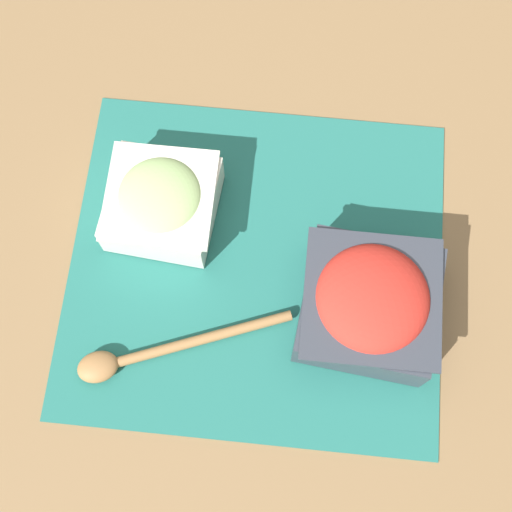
{
  "coord_description": "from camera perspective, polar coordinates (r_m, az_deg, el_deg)",
  "views": [
    {
      "loc": [
        0.03,
        -0.27,
        0.82
      ],
      "look_at": [
        0.0,
        0.0,
        0.03
      ],
      "focal_mm": 50.0,
      "sensor_mm": 36.0,
      "label": 1
    }
  ],
  "objects": [
    {
      "name": "ground_plane",
      "position": [
        0.86,
        -0.0,
        -0.73
      ],
      "size": [
        3.0,
        3.0,
        0.0
      ],
      "primitive_type": "plane",
      "color": "olive"
    },
    {
      "name": "placemat",
      "position": [
        0.86,
        -0.0,
        -0.69
      ],
      "size": [
        0.45,
        0.42,
        0.0
      ],
      "color": "#236B60",
      "rests_on": "ground_plane"
    },
    {
      "name": "wooden_spoon",
      "position": [
        0.83,
        -8.65,
        -7.73
      ],
      "size": [
        0.24,
        0.11,
        0.02
      ],
      "color": "#9E7042",
      "rests_on": "placemat"
    },
    {
      "name": "cucumber_bowl",
      "position": [
        0.85,
        -7.55,
        4.33
      ],
      "size": [
        0.13,
        0.13,
        0.07
      ],
      "color": "silver",
      "rests_on": "placemat"
    },
    {
      "name": "tomato_bowl",
      "position": [
        0.81,
        9.1,
        -3.73
      ],
      "size": [
        0.16,
        0.16,
        0.09
      ],
      "color": "#333842",
      "rests_on": "placemat"
    }
  ]
}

